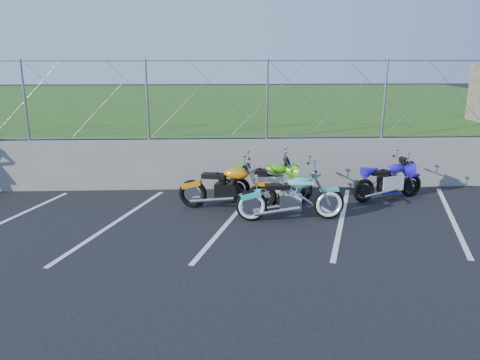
{
  "coord_description": "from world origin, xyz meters",
  "views": [
    {
      "loc": [
        -0.16,
        -8.34,
        3.46
      ],
      "look_at": [
        0.23,
        1.3,
        0.81
      ],
      "focal_mm": 35.0,
      "sensor_mm": 36.0,
      "label": 1
    }
  ],
  "objects_px": {
    "cruiser_turquoise": "(292,199)",
    "naked_orange": "(228,189)",
    "sportbike_green": "(270,183)",
    "sportbike_blue": "(389,182)"
  },
  "relations": [
    {
      "from": "naked_orange",
      "to": "sportbike_green",
      "type": "xyz_separation_m",
      "value": [
        0.98,
        0.5,
        -0.02
      ]
    },
    {
      "from": "cruiser_turquoise",
      "to": "naked_orange",
      "type": "bearing_deg",
      "value": 149.57
    },
    {
      "from": "naked_orange",
      "to": "sportbike_blue",
      "type": "height_order",
      "value": "naked_orange"
    },
    {
      "from": "cruiser_turquoise",
      "to": "naked_orange",
      "type": "height_order",
      "value": "cruiser_turquoise"
    },
    {
      "from": "cruiser_turquoise",
      "to": "sportbike_green",
      "type": "relative_size",
      "value": 1.12
    },
    {
      "from": "cruiser_turquoise",
      "to": "sportbike_green",
      "type": "bearing_deg",
      "value": 103.85
    },
    {
      "from": "cruiser_turquoise",
      "to": "sportbike_green",
      "type": "height_order",
      "value": "cruiser_turquoise"
    },
    {
      "from": "cruiser_turquoise",
      "to": "sportbike_blue",
      "type": "xyz_separation_m",
      "value": [
        2.56,
        1.34,
        -0.04
      ]
    },
    {
      "from": "cruiser_turquoise",
      "to": "sportbike_blue",
      "type": "height_order",
      "value": "cruiser_turquoise"
    },
    {
      "from": "naked_orange",
      "to": "sportbike_blue",
      "type": "relative_size",
      "value": 1.2
    }
  ]
}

